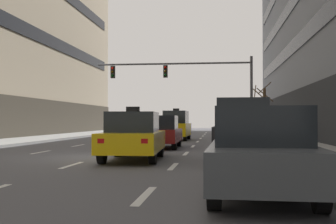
{
  "coord_description": "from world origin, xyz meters",
  "views": [
    {
      "loc": [
        4.51,
        -15.77,
        1.39
      ],
      "look_at": [
        -0.26,
        24.62,
        2.19
      ],
      "focal_mm": 45.54,
      "sensor_mm": 36.0,
      "label": 1
    }
  ],
  "objects": [
    {
      "name": "lane_stripe_l2_s6",
      "position": [
        0.0,
        12.0,
        0.0
      ],
      "size": [
        0.16,
        2.0,
        0.01
      ],
      "primitive_type": "cube",
      "color": "silver",
      "rests_on": "ground"
    },
    {
      "name": "lane_stripe_l1_s6",
      "position": [
        -3.17,
        12.0,
        0.0
      ],
      "size": [
        0.16,
        2.0,
        0.01
      ],
      "primitive_type": "cube",
      "color": "silver",
      "rests_on": "ground"
    },
    {
      "name": "lane_stripe_l1_s5",
      "position": [
        -3.17,
        7.0,
        0.0
      ],
      "size": [
        0.16,
        2.0,
        0.01
      ],
      "primitive_type": "cube",
      "color": "silver",
      "rests_on": "ground"
    },
    {
      "name": "lane_stripe_l3_s8",
      "position": [
        3.17,
        22.0,
        0.0
      ],
      "size": [
        0.16,
        2.0,
        0.01
      ],
      "primitive_type": "cube",
      "color": "silver",
      "rests_on": "ground"
    },
    {
      "name": "street_tree_1",
      "position": [
        7.83,
        15.99,
        2.19
      ],
      "size": [
        1.58,
        1.86,
        4.11
      ],
      "color": "#4C3823",
      "rests_on": "sidewalk_right"
    },
    {
      "name": "lane_stripe_l3_s7",
      "position": [
        3.17,
        17.0,
        0.0
      ],
      "size": [
        0.16,
        2.0,
        0.01
      ],
      "primitive_type": "cube",
      "color": "silver",
      "rests_on": "ground"
    },
    {
      "name": "car_parked_0",
      "position": [
        5.28,
        -7.9,
        0.8
      ],
      "size": [
        1.94,
        4.38,
        1.62
      ],
      "color": "black",
      "rests_on": "ground"
    },
    {
      "name": "pedestrian_1",
      "position": [
        9.31,
        8.59,
        1.04
      ],
      "size": [
        0.46,
        0.35,
        1.56
      ],
      "color": "#383D59",
      "rests_on": "sidewalk_right"
    },
    {
      "name": "lane_stripe_l1_s4",
      "position": [
        -3.17,
        2.0,
        0.0
      ],
      "size": [
        0.16,
        2.0,
        0.01
      ],
      "primitive_type": "cube",
      "color": "silver",
      "rests_on": "ground"
    },
    {
      "name": "car_parked_3",
      "position": [
        5.28,
        10.33,
        0.79
      ],
      "size": [
        1.84,
        4.28,
        1.6
      ],
      "color": "black",
      "rests_on": "ground"
    },
    {
      "name": "ground_plane",
      "position": [
        0.0,
        0.0,
        0.0
      ],
      "size": [
        120.0,
        120.0,
        0.0
      ],
      "primitive_type": "plane",
      "color": "#515156"
    },
    {
      "name": "lane_stripe_l1_s8",
      "position": [
        -3.17,
        22.0,
        0.0
      ],
      "size": [
        0.16,
        2.0,
        0.01
      ],
      "primitive_type": "cube",
      "color": "silver",
      "rests_on": "ground"
    },
    {
      "name": "lane_stripe_l3_s5",
      "position": [
        3.17,
        7.0,
        0.0
      ],
      "size": [
        0.16,
        2.0,
        0.01
      ],
      "primitive_type": "cube",
      "color": "silver",
      "rests_on": "ground"
    },
    {
      "name": "lane_stripe_l2_s10",
      "position": [
        0.0,
        32.0,
        0.0
      ],
      "size": [
        0.16,
        2.0,
        0.01
      ],
      "primitive_type": "cube",
      "color": "silver",
      "rests_on": "ground"
    },
    {
      "name": "lane_stripe_l1_s10",
      "position": [
        -3.17,
        32.0,
        0.0
      ],
      "size": [
        0.16,
        2.0,
        0.01
      ],
      "primitive_type": "cube",
      "color": "silver",
      "rests_on": "ground"
    },
    {
      "name": "lane_stripe_l2_s8",
      "position": [
        0.0,
        22.0,
        0.0
      ],
      "size": [
        0.16,
        2.0,
        0.01
      ],
      "primitive_type": "cube",
      "color": "silver",
      "rests_on": "ground"
    },
    {
      "name": "taxi_driving_2",
      "position": [
        1.58,
        -1.2,
        0.83
      ],
      "size": [
        2.09,
        4.56,
        1.86
      ],
      "color": "black",
      "rests_on": "ground"
    },
    {
      "name": "car_parked_1",
      "position": [
        5.28,
        -1.68,
        1.03
      ],
      "size": [
        1.91,
        4.34,
        2.08
      ],
      "color": "black",
      "rests_on": "ground"
    },
    {
      "name": "lane_stripe_l2_s9",
      "position": [
        0.0,
        27.0,
        0.0
      ],
      "size": [
        0.16,
        2.0,
        0.01
      ],
      "primitive_type": "cube",
      "color": "silver",
      "rests_on": "ground"
    },
    {
      "name": "lane_stripe_l2_s3",
      "position": [
        0.0,
        -3.0,
        0.0
      ],
      "size": [
        0.16,
        2.0,
        0.01
      ],
      "primitive_type": "cube",
      "color": "silver",
      "rests_on": "ground"
    },
    {
      "name": "lane_stripe_l3_s2",
      "position": [
        3.17,
        -8.0,
        0.0
      ],
      "size": [
        0.16,
        2.0,
        0.01
      ],
      "primitive_type": "cube",
      "color": "silver",
      "rests_on": "ground"
    },
    {
      "name": "car_parked_2",
      "position": [
        5.28,
        4.85,
        0.77
      ],
      "size": [
        1.81,
        4.21,
        1.57
      ],
      "color": "black",
      "rests_on": "ground"
    },
    {
      "name": "lane_stripe_l3_s10",
      "position": [
        3.17,
        32.0,
        0.0
      ],
      "size": [
        0.16,
        2.0,
        0.01
      ],
      "primitive_type": "cube",
      "color": "silver",
      "rests_on": "ground"
    },
    {
      "name": "lane_stripe_l1_s9",
      "position": [
        -3.17,
        27.0,
        0.0
      ],
      "size": [
        0.16,
        2.0,
        0.01
      ],
      "primitive_type": "cube",
      "color": "silver",
      "rests_on": "ground"
    },
    {
      "name": "traffic_signal_0",
      "position": [
        2.74,
        13.12,
        4.22
      ],
      "size": [
        10.64,
        0.35,
        5.55
      ],
      "color": "#4C4C51",
      "rests_on": "sidewalk_right"
    },
    {
      "name": "lane_stripe_l3_s9",
      "position": [
        3.17,
        27.0,
        0.0
      ],
      "size": [
        0.16,
        2.0,
        0.01
      ],
      "primitive_type": "cube",
      "color": "silver",
      "rests_on": "ground"
    },
    {
      "name": "lane_stripe_l3_s4",
      "position": [
        3.17,
        2.0,
        0.0
      ],
      "size": [
        0.16,
        2.0,
        0.01
      ],
      "primitive_type": "cube",
      "color": "silver",
      "rests_on": "ground"
    },
    {
      "name": "taxi_driving_0",
      "position": [
        1.58,
        13.9,
        1.02
      ],
      "size": [
        1.87,
        4.27,
        2.22
      ],
      "color": "black",
      "rests_on": "ground"
    },
    {
      "name": "lane_stripe_l2_s7",
      "position": [
        0.0,
        17.0,
        0.0
      ],
      "size": [
        0.16,
        2.0,
        0.01
      ],
      "primitive_type": "cube",
      "color": "silver",
      "rests_on": "ground"
    },
    {
      "name": "lane_stripe_l3_s6",
      "position": [
        3.17,
        12.0,
        0.0
      ],
      "size": [
        0.16,
        2.0,
        0.01
      ],
      "primitive_type": "cube",
      "color": "silver",
      "rests_on": "ground"
    },
    {
      "name": "lane_stripe_l1_s7",
      "position": [
        -3.17,
        17.0,
        0.0
      ],
      "size": [
        0.16,
        2.0,
        0.01
      ],
      "primitive_type": "cube",
      "color": "silver",
      "rests_on": "ground"
    },
    {
      "name": "lane_stripe_l2_s5",
      "position": [
        0.0,
        7.0,
        0.0
      ],
      "size": [
        0.16,
        2.0,
        0.01
      ],
      "primitive_type": "cube",
      "color": "silver",
      "rests_on": "ground"
    },
    {
      "name": "car_driving_1",
      "position": [
        1.66,
        5.34,
        0.8
      ],
      "size": [
        1.85,
        4.35,
        1.63
      ],
      "color": "black",
      "rests_on": "ground"
    },
    {
      "name": "lane_stripe_l3_s3",
      "position": [
        3.17,
        -3.0,
        0.0
      ],
      "size": [
        0.16,
        2.0,
        0.01
      ],
      "primitive_type": "cube",
      "color": "silver",
      "rests_on": "ground"
    },
    {
      "name": "sidewalk_right",
      "position": [
        8.28,
        0.0,
        0.07
      ],
      "size": [
        3.9,
        80.0,
        0.14
      ],
      "primitive_type": "cube",
      "color": "gray",
      "rests_on": "ground"
    },
    {
      "name": "pedestrian_0",
      "position": [
        7.46,
        4.11,
        1.1
      ],
      "size": [
        0.5,
        0.31,
        1.66
      ],
      "color": "brown",
      "rests_on": "sidewalk_right"
    },
    {
      "name": "lane_stripe_l2_s4",
      "position": [
        0.0,
        2.0,
        0.0
      ],
      "size": [
        0.16,
        2.0,
        0.01
      ],
      "primitive_type": "cube",
      "color": "silver",
      "rests_on": "ground"
    }
  ]
}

